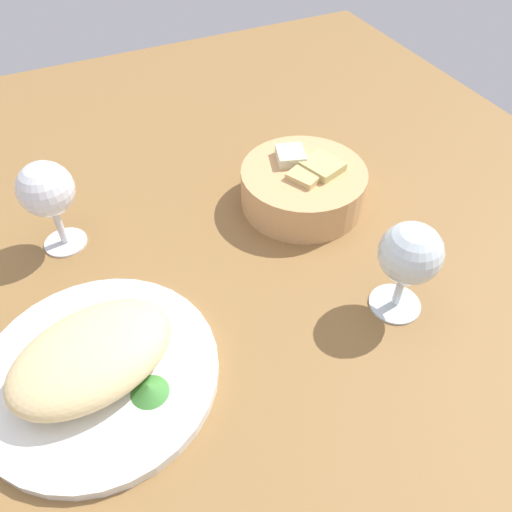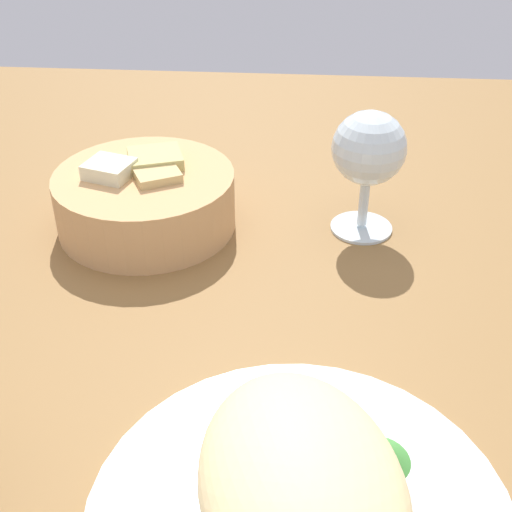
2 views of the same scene
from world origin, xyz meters
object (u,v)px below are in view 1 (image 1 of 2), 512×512
(plate, at_px, (99,373))
(wine_glass_near, at_px, (409,257))
(bread_basket, at_px, (303,186))
(wine_glass_far, at_px, (47,192))

(plate, xyz_separation_m, wine_glass_near, (0.36, -0.06, 0.08))
(bread_basket, distance_m, wine_glass_far, 0.35)
(plate, relative_size, wine_glass_near, 2.05)
(plate, distance_m, wine_glass_near, 0.37)
(bread_basket, height_order, wine_glass_far, wine_glass_far)
(bread_basket, bearing_deg, plate, -154.36)
(plate, relative_size, bread_basket, 1.44)
(bread_basket, height_order, wine_glass_near, wine_glass_near)
(plate, bearing_deg, bread_basket, 25.64)
(bread_basket, bearing_deg, wine_glass_far, 169.46)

